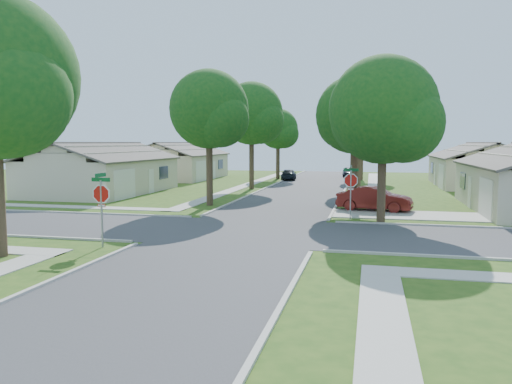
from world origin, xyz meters
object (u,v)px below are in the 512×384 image
object	(u,v)px
tree_w_mid	(252,116)
tree_w_near	(210,113)
tree_e_far	(362,126)
house_nw_near	(103,175)
tree_e_near	(356,119)
house_ne_far	(480,170)
tree_w_far	(278,131)
stop_sign_ne	(351,183)
house_nw_far	(179,165)
car_curb_west	(289,175)
car_driveway	(375,199)
tree_e_mid	(360,118)
tree_ne_corner	(385,115)
car_curb_east	(349,172)
stop_sign_sw	(101,197)

from	to	relation	value
tree_w_mid	tree_w_near	bearing A→B (deg)	-90.02
tree_e_far	house_nw_near	bearing A→B (deg)	-137.50
tree_e_near	house_nw_near	xyz separation A→B (m)	(-20.74, 5.99, -4.13)
tree_e_near	house_ne_far	size ratio (longest dim) A/B	0.61
tree_e_near	tree_w_far	distance (m)	26.71
house_nw_near	stop_sign_ne	bearing A→B (deg)	-26.46
tree_w_near	house_nw_near	bearing A→B (deg)	152.17
tree_w_near	house_nw_far	size ratio (longest dim) A/B	0.66
house_nw_far	car_curb_west	xyz separation A→B (m)	(12.79, 0.59, -0.93)
tree_e_far	car_driveway	world-z (taller)	tree_e_far
tree_w_far	car_driveway	size ratio (longest dim) A/B	1.79
tree_e_mid	tree_w_far	world-z (taller)	tree_e_mid
tree_w_mid	tree_ne_corner	bearing A→B (deg)	-56.78
tree_e_mid	car_driveway	bearing A→B (deg)	-84.24
tree_w_far	house_nw_far	distance (m)	12.19
stop_sign_ne	tree_w_far	xyz separation A→B (m)	(-9.35, 29.31, 3.48)
tree_e_far	car_driveway	distance (m)	25.87
house_ne_far	house_nw_far	bearing A→B (deg)	174.64
tree_ne_corner	car_curb_west	xyz separation A→B (m)	(-9.56, 28.38, -5.01)
tree_ne_corner	car_curb_west	size ratio (longest dim) A/B	2.15
stop_sign_ne	house_nw_far	xyz separation A→B (m)	(-20.69, 27.30, -0.51)
tree_e_near	house_ne_far	distance (m)	23.30
stop_sign_ne	house_ne_far	world-z (taller)	house_ne_far
tree_w_near	tree_w_far	size ratio (longest dim) A/B	1.12
tree_w_mid	car_driveway	bearing A→B (deg)	-49.15
tree_w_mid	house_nw_near	size ratio (longest dim) A/B	0.70
car_curb_east	car_driveway	bearing A→B (deg)	-90.39
tree_w_mid	car_curb_west	bearing A→B (deg)	82.91
tree_w_mid	car_driveway	xyz separation A→B (m)	(10.64, -12.31, -5.75)
stop_sign_sw	car_driveway	xyz separation A→B (m)	(10.70, 13.40, -1.29)
house_nw_near	car_curb_east	world-z (taller)	house_nw_near
house_ne_far	tree_w_near	bearing A→B (deg)	-135.91
tree_w_far	house_nw_far	world-z (taller)	tree_w_far
stop_sign_sw	house_ne_far	world-z (taller)	house_ne_far
car_curb_west	house_nw_near	bearing A→B (deg)	47.28
tree_e_far	car_curb_east	xyz separation A→B (m)	(-1.55, 4.58, -5.35)
tree_e_far	tree_w_far	world-z (taller)	tree_e_far
house_nw_far	car_curb_west	world-z (taller)	house_nw_far
stop_sign_sw	car_driveway	size ratio (longest dim) A/B	0.66
tree_e_far	tree_ne_corner	size ratio (longest dim) A/B	1.01
tree_e_mid	car_curb_west	size ratio (longest dim) A/B	2.29
tree_w_far	tree_e_far	bearing A→B (deg)	0.00
tree_e_far	tree_w_near	world-z (taller)	tree_w_near
tree_ne_corner	house_nw_near	distance (m)	25.15
tree_e_mid	car_driveway	xyz separation A→B (m)	(1.24, -12.31, -5.51)
tree_w_far	car_curb_west	distance (m)	5.32
house_ne_far	house_nw_near	world-z (taller)	same
car_curb_west	tree_w_near	bearing A→B (deg)	79.80
tree_e_mid	house_ne_far	size ratio (longest dim) A/B	0.68
tree_w_near	tree_w_mid	xyz separation A→B (m)	(0.00, 12.00, 0.37)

